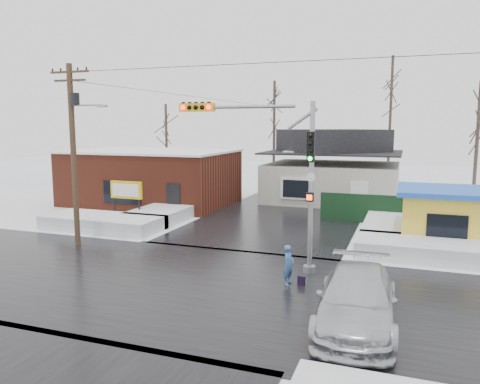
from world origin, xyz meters
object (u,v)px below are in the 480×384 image
(utility_pole, at_px, (74,144))
(marquee_sign, at_px, (126,191))
(kiosk, at_px, (444,216))
(traffic_signal, at_px, (274,162))
(car, at_px, (357,300))
(pedestrian, at_px, (289,265))

(utility_pole, bearing_deg, marquee_sign, 100.13)
(utility_pole, bearing_deg, kiosk, 20.44)
(traffic_signal, bearing_deg, utility_pole, 177.05)
(traffic_signal, xyz_separation_m, utility_pole, (-10.36, 0.53, 0.57))
(marquee_sign, distance_m, kiosk, 18.51)
(marquee_sign, height_order, car, marquee_sign)
(traffic_signal, relative_size, utility_pole, 0.78)
(marquee_sign, xyz_separation_m, pedestrian, (12.54, -8.21, -1.15))
(utility_pole, distance_m, pedestrian, 12.46)
(utility_pole, relative_size, marquee_sign, 3.53)
(utility_pole, xyz_separation_m, marquee_sign, (-1.07, 5.99, -3.19))
(traffic_signal, xyz_separation_m, marquee_sign, (-11.43, 6.53, -2.62))
(traffic_signal, distance_m, kiosk, 10.43)
(kiosk, xyz_separation_m, pedestrian, (-5.96, -8.71, -0.70))
(marquee_sign, height_order, pedestrian, marquee_sign)
(traffic_signal, bearing_deg, kiosk, 44.84)
(traffic_signal, xyz_separation_m, car, (3.93, -4.60, -3.71))
(traffic_signal, relative_size, kiosk, 1.52)
(kiosk, bearing_deg, utility_pole, -159.56)
(utility_pole, height_order, car, utility_pole)
(marquee_sign, relative_size, pedestrian, 1.66)
(kiosk, height_order, car, kiosk)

